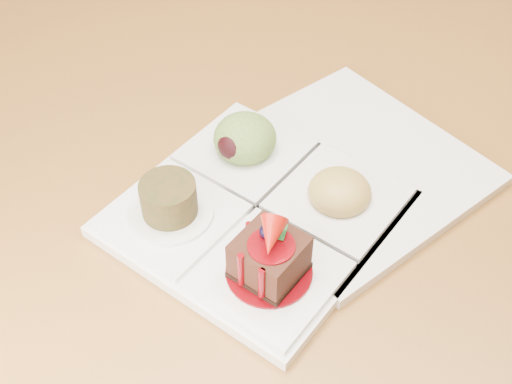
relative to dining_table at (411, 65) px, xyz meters
The scene contains 4 objects.
ground 0.68m from the dining_table, ahead, with size 6.00×6.00×0.00m, color brown.
dining_table is the anchor object (origin of this frame).
sampler_plate 0.41m from the dining_table, 83.73° to the right, with size 0.23×0.23×0.09m.
second_plate 0.32m from the dining_table, 75.94° to the right, with size 0.23×0.23×0.01m, color silver.
Camera 1 is at (0.30, -0.72, 1.20)m, focal length 45.00 mm.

